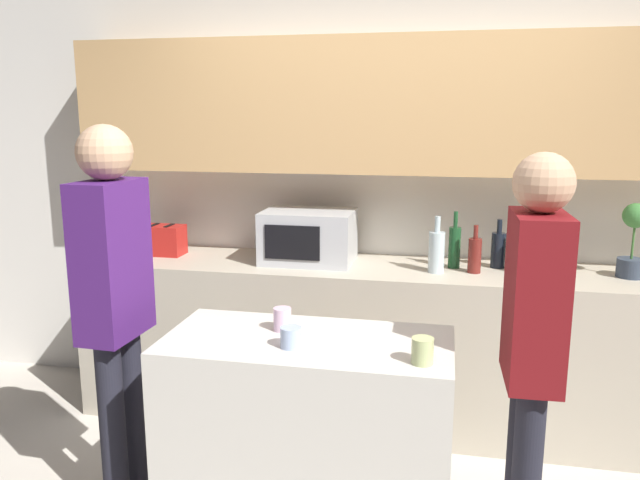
{
  "coord_description": "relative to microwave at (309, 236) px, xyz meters",
  "views": [
    {
      "loc": [
        0.3,
        -2.03,
        1.79
      ],
      "look_at": [
        -0.22,
        0.5,
        1.26
      ],
      "focal_mm": 35.0,
      "sensor_mm": 36.0,
      "label": 1
    }
  ],
  "objects": [
    {
      "name": "potted_plant",
      "position": [
        1.74,
        0.0,
        0.05
      ],
      "size": [
        0.14,
        0.14,
        0.4
      ],
      "color": "#333D4C",
      "rests_on": "back_counter"
    },
    {
      "name": "kitchen_island",
      "position": [
        0.26,
        -1.17,
        -0.63
      ],
      "size": [
        1.14,
        0.56,
        0.91
      ],
      "color": "beige",
      "rests_on": "ground_plane"
    },
    {
      "name": "bottle_5",
      "position": [
        1.26,
        -0.02,
        -0.06
      ],
      "size": [
        0.06,
        0.06,
        0.23
      ],
      "color": "silver",
      "rests_on": "back_counter"
    },
    {
      "name": "cup_1",
      "position": [
        0.72,
        -1.33,
        -0.13
      ],
      "size": [
        0.08,
        0.08,
        0.1
      ],
      "color": "#BBC783",
      "rests_on": "kitchen_island"
    },
    {
      "name": "bottle_1",
      "position": [
        0.83,
        0.02,
        -0.03
      ],
      "size": [
        0.07,
        0.07,
        0.32
      ],
      "color": "#194723",
      "rests_on": "back_counter"
    },
    {
      "name": "back_counter",
      "position": [
        0.48,
        -0.03,
        -0.62
      ],
      "size": [
        3.6,
        0.62,
        0.93
      ],
      "color": "#B7AD99",
      "rests_on": "ground_plane"
    },
    {
      "name": "person_left",
      "position": [
        -0.59,
        -1.13,
        -0.04
      ],
      "size": [
        0.23,
        0.35,
        1.74
      ],
      "rotation": [
        0.0,
        0.0,
        -1.62
      ],
      "color": "black",
      "rests_on": "ground_plane"
    },
    {
      "name": "cup_2",
      "position": [
        0.22,
        -1.27,
        -0.14
      ],
      "size": [
        0.08,
        0.08,
        0.08
      ],
      "color": "#A1B6D9",
      "rests_on": "kitchen_island"
    },
    {
      "name": "bottle_0",
      "position": [
        0.73,
        -0.1,
        -0.03
      ],
      "size": [
        0.09,
        0.09,
        0.31
      ],
      "color": "silver",
      "rests_on": "back_counter"
    },
    {
      "name": "bottle_4",
      "position": [
        1.17,
        0.01,
        -0.06
      ],
      "size": [
        0.09,
        0.09,
        0.24
      ],
      "color": "black",
      "rests_on": "back_counter"
    },
    {
      "name": "microwave",
      "position": [
        0.0,
        0.0,
        0.0
      ],
      "size": [
        0.52,
        0.39,
        0.3
      ],
      "color": "#B7BABC",
      "rests_on": "back_counter"
    },
    {
      "name": "bottle_3",
      "position": [
        1.07,
        0.08,
        -0.05
      ],
      "size": [
        0.08,
        0.08,
        0.27
      ],
      "color": "black",
      "rests_on": "back_counter"
    },
    {
      "name": "back_wall",
      "position": [
        0.48,
        0.24,
        0.45
      ],
      "size": [
        6.4,
        0.4,
        2.7
      ],
      "color": "silver",
      "rests_on": "ground_plane"
    },
    {
      "name": "cup_0",
      "position": [
        0.14,
        -1.1,
        -0.13
      ],
      "size": [
        0.07,
        0.07,
        0.1
      ],
      "color": "silver",
      "rests_on": "kitchen_island"
    },
    {
      "name": "person_center",
      "position": [
        1.11,
        -1.15,
        -0.1
      ],
      "size": [
        0.22,
        0.34,
        1.65
      ],
      "rotation": [
        0.0,
        0.0,
        -4.69
      ],
      "color": "black",
      "rests_on": "ground_plane"
    },
    {
      "name": "bottle_2",
      "position": [
        0.94,
        -0.07,
        -0.05
      ],
      "size": [
        0.07,
        0.07,
        0.26
      ],
      "color": "maroon",
      "rests_on": "back_counter"
    },
    {
      "name": "toaster",
      "position": [
        -0.92,
        0.0,
        -0.06
      ],
      "size": [
        0.26,
        0.16,
        0.18
      ],
      "color": "#B21E19",
      "rests_on": "back_counter"
    }
  ]
}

